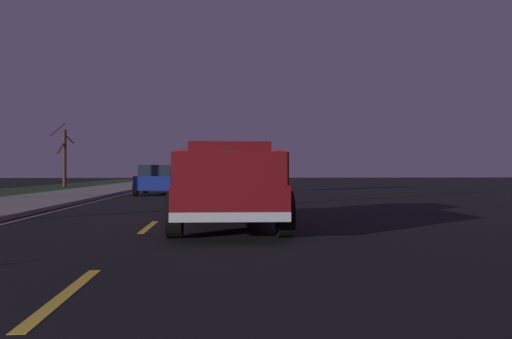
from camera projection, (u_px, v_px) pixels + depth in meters
ground at (190, 193)px, 27.53m from camera, size 144.00×144.00×0.00m
sidewalk_shoulder at (84, 193)px, 27.08m from camera, size 108.00×4.00×0.12m
lane_markings at (150, 192)px, 29.83m from camera, size 108.83×3.54×0.01m
pickup_truck at (230, 182)px, 10.96m from camera, size 5.46×2.36×1.87m
sedan_white at (170, 178)px, 34.02m from camera, size 4.42×2.05×1.54m
sedan_blue at (158, 179)px, 26.40m from camera, size 4.44×2.09×1.54m
sedan_black at (217, 177)px, 42.19m from camera, size 4.43×2.08×1.54m
bare_tree_far at (64, 156)px, 39.40m from camera, size 1.35×1.56×5.04m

